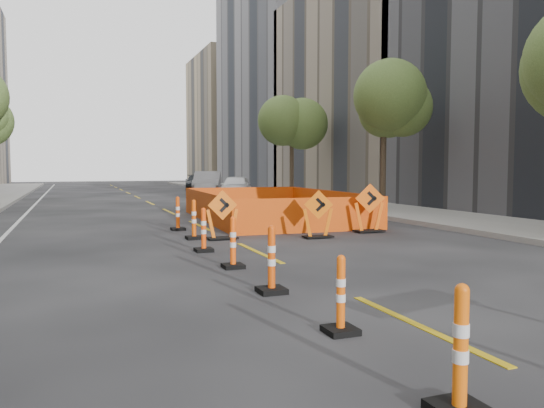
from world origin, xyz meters
name	(u,v)px	position (x,y,z in m)	size (l,w,h in m)	color
ground_plane	(341,291)	(0.00, 0.00, 0.00)	(140.00, 140.00, 0.00)	black
sidewalk_right	(394,211)	(9.00, 12.00, 0.07)	(4.00, 90.00, 0.15)	gray
bld_right_c	(398,93)	(17.00, 23.80, 7.00)	(12.00, 16.00, 14.00)	gray
bld_right_d	(301,84)	(17.00, 40.20, 10.00)	(12.00, 18.00, 20.00)	gray
bld_right_e	(243,120)	(17.00, 58.60, 8.00)	(12.00, 14.00, 16.00)	tan
tree_r_b	(384,106)	(8.40, 12.00, 4.53)	(2.80, 2.80, 5.95)	#382B1E
tree_r_c	(292,124)	(8.40, 22.00, 4.53)	(2.80, 2.80, 5.95)	#382B1E
channelizer_0	(461,350)	(-1.14, -4.09, 0.53)	(0.42, 0.42, 1.06)	#E65C09
channelizer_1	(341,294)	(-1.04, -1.92, 0.47)	(0.37, 0.37, 0.94)	#E85309
channelizer_2	(272,259)	(-1.09, 0.25, 0.53)	(0.42, 0.42, 1.06)	#DA4509
channelizer_3	(233,242)	(-1.07, 2.42, 0.50)	(0.40, 0.40, 1.01)	#FF4F0A
channelizer_4	(204,230)	(-1.14, 4.59, 0.51)	(0.40, 0.40, 1.02)	#FF480A
channelizer_5	(194,219)	(-0.89, 6.77, 0.54)	(0.43, 0.43, 1.08)	#E54F09
channelizer_6	(178,213)	(-0.92, 8.94, 0.53)	(0.41, 0.41, 1.05)	#DD4509
chevron_sign_left	(222,215)	(-0.18, 6.44, 0.67)	(0.89, 0.54, 1.34)	#E85E09
chevron_sign_center	(318,214)	(2.37, 5.79, 0.66)	(0.89, 0.53, 1.33)	#E56009
chevron_sign_right	(369,208)	(4.36, 6.41, 0.73)	(0.98, 0.59, 1.47)	#EC5709
safety_fence	(270,205)	(2.96, 11.11, 0.53)	(4.94, 8.41, 1.05)	orange
parked_car_near	(236,187)	(5.34, 23.40, 0.74)	(1.75, 4.35, 1.48)	white
parked_car_mid	(208,183)	(4.88, 28.71, 0.83)	(1.76, 5.06, 1.67)	#97969B
parked_car_far	(197,183)	(5.79, 36.25, 0.66)	(1.86, 4.56, 1.32)	black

